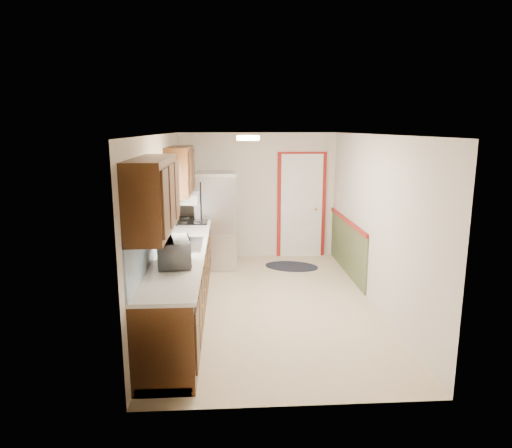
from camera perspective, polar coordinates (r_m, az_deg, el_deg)
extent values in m
cube|color=#CAB38E|center=(6.71, 1.61, -9.85)|extent=(3.20, 5.20, 0.12)
cube|color=white|center=(6.23, 1.74, 11.12)|extent=(3.20, 5.20, 0.12)
cube|color=beige|center=(8.81, 0.20, 3.54)|extent=(3.20, 0.10, 2.40)
cube|color=beige|center=(3.96, 4.98, -7.13)|extent=(3.20, 0.10, 2.40)
cube|color=beige|center=(6.40, -11.83, 0.07)|extent=(0.10, 5.20, 2.40)
cube|color=beige|center=(6.66, 14.63, 0.40)|extent=(0.10, 5.20, 2.40)
cube|color=#391E0C|center=(6.27, -9.18, -7.18)|extent=(0.60, 4.00, 0.90)
cube|color=silver|center=(6.14, -9.19, -3.03)|extent=(0.63, 4.00, 0.04)
cube|color=#589AD7|center=(6.10, -12.11, -0.37)|extent=(0.02, 4.00, 0.55)
cube|color=#391E0C|center=(4.71, -12.76, 3.53)|extent=(0.35, 1.40, 0.75)
cube|color=#391E0C|center=(7.37, -9.48, 6.62)|extent=(0.35, 1.20, 0.75)
cube|color=white|center=(6.13, -12.11, 3.53)|extent=(0.02, 1.00, 0.90)
cube|color=#C44C24|center=(6.08, -11.84, 6.80)|extent=(0.05, 1.12, 0.24)
cube|color=#B7B7BC|center=(6.23, -9.16, -2.57)|extent=(0.52, 0.82, 0.02)
cube|color=white|center=(7.47, -8.94, 3.22)|extent=(0.45, 0.60, 0.15)
cube|color=maroon|center=(8.91, 5.68, 2.28)|extent=(0.94, 0.05, 2.08)
cube|color=white|center=(8.89, 5.70, 2.25)|extent=(0.80, 0.04, 2.00)
cube|color=#464E2C|center=(8.09, 11.33, -2.89)|extent=(0.02, 2.30, 0.90)
cube|color=maroon|center=(7.98, 11.38, 0.37)|extent=(0.04, 2.30, 0.06)
cylinder|color=#FFD88C|center=(6.01, -0.98, 10.71)|extent=(0.30, 0.30, 0.06)
imported|color=white|center=(5.32, -10.24, -3.11)|extent=(0.39, 0.60, 0.37)
cube|color=#B7B7BC|center=(8.20, -5.02, 0.47)|extent=(0.72, 0.67, 1.73)
cylinder|color=black|center=(7.86, -6.82, -0.72)|extent=(0.02, 0.02, 1.21)
ellipsoid|color=black|center=(8.39, 4.46, -5.29)|extent=(1.11, 0.89, 0.01)
cube|color=black|center=(7.78, -8.05, 0.43)|extent=(0.55, 0.66, 0.02)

